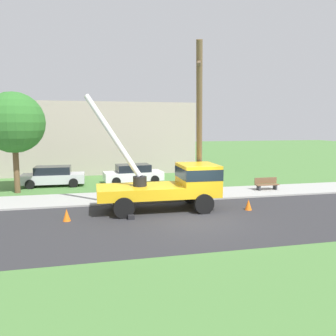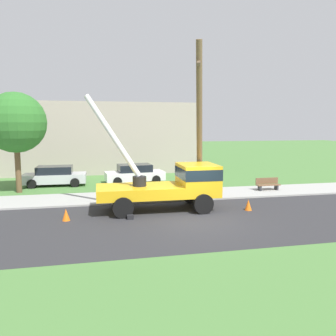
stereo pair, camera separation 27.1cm
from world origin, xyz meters
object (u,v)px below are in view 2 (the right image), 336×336
object	(u,v)px
traffic_cone_behind	(66,215)
parked_sedan_white	(135,174)
park_bench	(268,185)
roadside_tree_near	(16,123)
utility_truck	(174,183)
leaning_utility_pole	(199,124)
parked_sedan_silver	(55,176)
traffic_cone_ahead	(248,205)

from	to	relation	value
traffic_cone_behind	parked_sedan_white	size ratio (longest dim) A/B	0.12
park_bench	roadside_tree_near	xyz separation A→B (m)	(-16.08, 3.13, 4.06)
utility_truck	leaning_utility_pole	size ratio (longest dim) A/B	0.78
utility_truck	parked_sedan_silver	xyz separation A→B (m)	(-6.85, 8.64, -0.70)
leaning_utility_pole	park_bench	distance (m)	7.26
parked_sedan_white	park_bench	world-z (taller)	parked_sedan_white
utility_truck	leaning_utility_pole	xyz separation A→B (m)	(1.65, 0.89, 3.05)
leaning_utility_pole	traffic_cone_ahead	distance (m)	5.06
traffic_cone_ahead	parked_sedan_white	xyz separation A→B (m)	(-4.78, 9.61, 0.43)
leaning_utility_pole	utility_truck	bearing A→B (deg)	-151.55
traffic_cone_ahead	parked_sedan_white	world-z (taller)	parked_sedan_white
leaning_utility_pole	parked_sedan_silver	xyz separation A→B (m)	(-8.50, 7.74, -3.74)
park_bench	roadside_tree_near	world-z (taller)	roadside_tree_near
traffic_cone_ahead	roadside_tree_near	bearing A→B (deg)	149.16
roadside_tree_near	parked_sedan_white	bearing A→B (deg)	14.85
traffic_cone_behind	parked_sedan_white	xyz separation A→B (m)	(4.30, 9.63, 0.43)
utility_truck	roadside_tree_near	distance (m)	11.42
traffic_cone_ahead	traffic_cone_behind	size ratio (longest dim) A/B	1.00
utility_truck	park_bench	xyz separation A→B (m)	(7.20, 3.34, -0.95)
utility_truck	park_bench	world-z (taller)	utility_truck
traffic_cone_behind	parked_sedan_silver	size ratio (longest dim) A/B	0.13
traffic_cone_ahead	parked_sedan_white	size ratio (longest dim) A/B	0.12
leaning_utility_pole	parked_sedan_silver	bearing A→B (deg)	137.67
roadside_tree_near	utility_truck	bearing A→B (deg)	-36.11
roadside_tree_near	park_bench	bearing A→B (deg)	-11.03
traffic_cone_ahead	park_bench	xyz separation A→B (m)	(3.47, 4.40, 0.18)
parked_sedan_silver	parked_sedan_white	bearing A→B (deg)	-0.86
traffic_cone_ahead	utility_truck	bearing A→B (deg)	164.22
traffic_cone_ahead	park_bench	distance (m)	5.60
traffic_cone_ahead	roadside_tree_near	world-z (taller)	roadside_tree_near
utility_truck	park_bench	distance (m)	8.00
parked_sedan_silver	roadside_tree_near	distance (m)	4.83
utility_truck	parked_sedan_white	size ratio (longest dim) A/B	1.49
utility_truck	parked_sedan_white	world-z (taller)	utility_truck
leaning_utility_pole	roadside_tree_near	bearing A→B (deg)	152.06
roadside_tree_near	parked_sedan_silver	bearing A→B (deg)	46.90
leaning_utility_pole	parked_sedan_silver	size ratio (longest dim) A/B	1.96
traffic_cone_behind	parked_sedan_silver	xyz separation A→B (m)	(-1.50, 9.72, 0.43)
parked_sedan_silver	traffic_cone_behind	bearing A→B (deg)	-81.21
parked_sedan_white	utility_truck	bearing A→B (deg)	-83.02
park_bench	roadside_tree_near	size ratio (longest dim) A/B	0.25
traffic_cone_behind	roadside_tree_near	distance (m)	9.36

